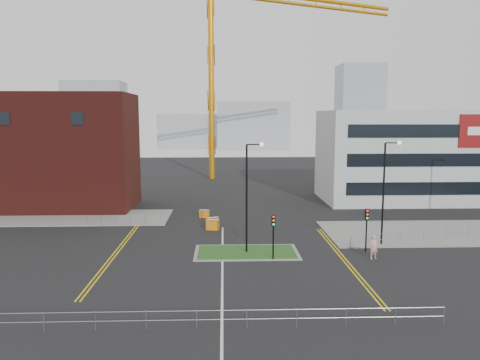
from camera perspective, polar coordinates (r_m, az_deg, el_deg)
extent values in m
plane|color=black|center=(31.66, -2.19, -13.05)|extent=(200.00, 200.00, 0.00)
cube|color=slate|center=(56.50, -22.91, -4.28)|extent=(28.00, 8.00, 0.12)
cube|color=slate|center=(50.03, 24.09, -5.84)|extent=(24.00, 10.00, 0.12)
cube|color=slate|center=(39.27, 0.80, -8.82)|extent=(8.60, 4.60, 0.08)
cube|color=#214617|center=(39.26, 0.80, -8.79)|extent=(8.00, 4.00, 0.12)
cube|color=#4F1713|center=(61.16, -21.27, 3.25)|extent=(18.00, 10.00, 14.00)
cube|color=black|center=(57.85, -26.87, 6.69)|extent=(1.40, 0.10, 1.40)
cube|color=black|center=(54.99, -19.23, 7.08)|extent=(1.40, 0.10, 1.40)
cube|color=silver|center=(67.01, 20.72, 2.77)|extent=(25.00, 12.00, 12.00)
cube|color=black|center=(61.92, 22.70, -0.97)|extent=(22.00, 0.10, 1.60)
cube|color=black|center=(61.52, 22.87, 2.26)|extent=(22.00, 0.10, 1.60)
cube|color=black|center=(61.32, 23.05, 5.52)|extent=(22.00, 0.10, 1.60)
cylinder|color=orange|center=(84.80, -3.52, 11.49)|extent=(1.00, 1.00, 33.57)
cylinder|color=black|center=(38.24, 0.81, -2.40)|extent=(0.16, 0.16, 9.00)
cylinder|color=black|center=(37.74, 1.74, 4.35)|extent=(1.20, 0.10, 0.10)
sphere|color=silver|center=(37.78, 2.65, 4.35)|extent=(0.36, 0.36, 0.36)
cylinder|color=black|center=(42.49, 17.07, -1.72)|extent=(0.16, 0.16, 9.00)
cylinder|color=black|center=(42.21, 18.08, 4.33)|extent=(1.20, 0.10, 0.10)
sphere|color=silver|center=(42.42, 18.84, 4.32)|extent=(0.36, 0.36, 0.36)
cylinder|color=black|center=(37.10, 4.07, -7.48)|extent=(0.12, 0.12, 3.00)
cube|color=black|center=(36.69, 4.09, -4.92)|extent=(0.28, 0.22, 0.90)
sphere|color=red|center=(36.50, 4.12, -4.51)|extent=(0.18, 0.18, 0.18)
sphere|color=orange|center=(36.57, 4.12, -4.96)|extent=(0.18, 0.18, 0.18)
sphere|color=#0CCC33|center=(36.63, 4.11, -5.42)|extent=(0.18, 0.18, 0.18)
cylinder|color=black|center=(40.61, 15.13, -6.40)|extent=(0.12, 0.12, 3.00)
cube|color=black|center=(40.23, 15.22, -4.05)|extent=(0.28, 0.22, 0.90)
sphere|color=red|center=(40.05, 15.29, -3.66)|extent=(0.18, 0.18, 0.18)
sphere|color=orange|center=(40.11, 15.27, -4.08)|extent=(0.18, 0.18, 0.18)
sphere|color=#0CCC33|center=(40.17, 15.26, -4.50)|extent=(0.18, 0.18, 0.18)
cylinder|color=gray|center=(25.70, -2.24, -15.61)|extent=(24.00, 0.04, 0.04)
cylinder|color=gray|center=(25.90, -2.23, -16.62)|extent=(24.00, 0.04, 0.04)
cylinder|color=gray|center=(28.49, 23.62, -14.96)|extent=(0.05, 0.05, 1.10)
cylinder|color=gray|center=(49.93, -14.90, -4.28)|extent=(6.00, 0.04, 0.04)
cylinder|color=gray|center=(50.03, -14.88, -4.84)|extent=(6.00, 0.04, 0.04)
cylinder|color=gray|center=(50.79, -18.19, -4.79)|extent=(0.05, 0.05, 1.10)
cylinder|color=gray|center=(49.45, -11.48, -4.89)|extent=(0.05, 0.05, 1.10)
cylinder|color=gray|center=(46.98, 23.85, -5.44)|extent=(19.01, 5.04, 0.04)
cylinder|color=gray|center=(47.09, 23.81, -6.04)|extent=(19.01, 5.04, 0.04)
cylinder|color=gray|center=(41.49, 13.35, -7.39)|extent=(0.05, 0.05, 1.10)
cube|color=silver|center=(33.53, -2.18, -11.82)|extent=(0.15, 30.00, 0.01)
cube|color=gold|center=(42.16, -14.60, -7.96)|extent=(0.12, 24.00, 0.01)
cube|color=gold|center=(42.09, -14.19, -7.97)|extent=(0.12, 24.00, 0.01)
cube|color=gold|center=(38.48, 12.33, -9.40)|extent=(0.12, 20.00, 0.01)
cube|color=gold|center=(38.55, 12.77, -9.38)|extent=(0.12, 20.00, 0.01)
cube|color=gray|center=(154.88, -17.18, 7.32)|extent=(18.00, 12.00, 22.00)
cube|color=gray|center=(159.93, 1.53, 6.59)|extent=(24.00, 12.00, 16.00)
cube|color=gray|center=(161.00, 14.33, 8.50)|extent=(14.00, 12.00, 28.00)
cube|color=gray|center=(169.87, -4.78, 5.96)|extent=(30.00, 12.00, 12.00)
imported|color=pink|center=(38.92, 16.02, -7.86)|extent=(0.79, 0.61, 1.93)
cube|color=orange|center=(48.18, -3.33, -5.15)|extent=(1.23, 0.83, 0.98)
cube|color=silver|center=(48.08, -3.33, -4.64)|extent=(1.23, 0.83, 0.12)
cube|color=orange|center=(52.47, -4.37, -4.14)|extent=(1.12, 0.56, 0.89)
cube|color=silver|center=(52.38, -4.38, -3.71)|extent=(1.12, 0.56, 0.11)
cube|color=orange|center=(46.85, -3.37, -5.48)|extent=(1.33, 0.69, 1.05)
cube|color=silver|center=(46.74, -3.37, -4.91)|extent=(1.33, 0.69, 0.13)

